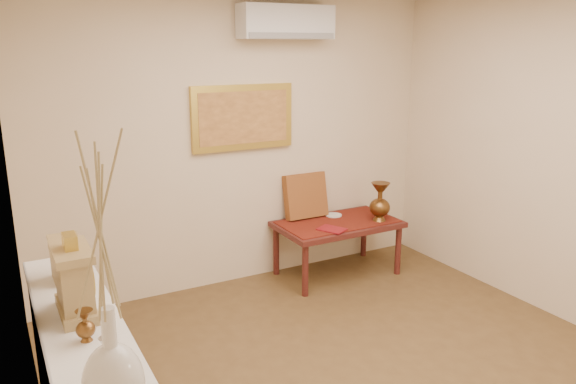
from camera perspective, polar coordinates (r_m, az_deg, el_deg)
wall_back at (r=5.31m, az=-4.66°, el=4.92°), size 4.00×0.02×2.70m
wall_left at (r=2.69m, az=-24.55°, el=-6.25°), size 0.02×4.50×2.70m
white_vase at (r=1.92m, az=-18.20°, el=-8.10°), size 0.21×0.21×1.11m
candlestick at (r=2.37m, az=-17.92°, el=-15.90°), size 0.09×0.09×0.19m
brass_urn_small at (r=2.68m, az=-19.94°, el=-12.21°), size 0.09×0.09×0.19m
table_cloth at (r=5.58m, az=5.08°, el=-3.02°), size 1.14×0.59×0.01m
brass_urn_tall at (r=5.59m, az=9.34°, el=-0.57°), size 0.21×0.21×0.47m
plate at (r=5.75m, az=4.66°, el=-2.36°), size 0.17×0.17×0.01m
menu at (r=5.32m, az=4.48°, el=-3.79°), size 0.27×0.30×0.01m
cushion at (r=5.64m, az=1.78°, el=-0.37°), size 0.45×0.19×0.46m
mantel_clock at (r=2.92m, az=-20.88°, el=-8.38°), size 0.17×0.36×0.41m
wooden_chest at (r=3.37m, az=-21.58°, el=-6.31°), size 0.16×0.21×0.24m
low_table at (r=5.60m, az=5.07°, el=-3.69°), size 1.20×0.70×0.55m
painting at (r=5.25m, az=-4.60°, el=7.57°), size 1.00×0.06×0.60m
ac_unit at (r=5.29m, az=-0.18°, el=16.88°), size 0.90×0.25×0.30m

